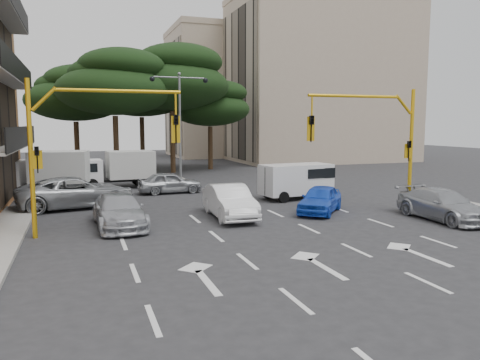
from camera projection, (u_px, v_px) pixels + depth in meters
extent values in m
plane|color=#28282B|center=(264.00, 232.00, 18.74)|extent=(120.00, 120.00, 0.00)
cube|color=gray|center=(181.00, 183.00, 33.74)|extent=(1.40, 6.00, 0.15)
cube|color=tan|center=(321.00, 83.00, 54.17)|extent=(20.00, 12.00, 18.00)
cube|color=black|center=(239.00, 85.00, 50.96)|extent=(0.12, 11.04, 16.20)
cube|color=tan|center=(231.00, 96.00, 63.27)|extent=(16.00, 12.00, 16.00)
cube|color=black|center=(173.00, 99.00, 60.71)|extent=(0.12, 11.04, 14.20)
cube|color=tan|center=(231.00, 33.00, 62.27)|extent=(16.15, 12.15, 0.70)
cylinder|color=#382616|center=(116.00, 147.00, 37.78)|extent=(0.44, 0.44, 4.95)
ellipsoid|color=black|center=(114.00, 91.00, 37.24)|extent=(9.15, 9.15, 3.87)
ellipsoid|color=black|center=(122.00, 66.00, 36.83)|extent=(6.86, 6.86, 2.86)
ellipsoid|color=black|center=(107.00, 74.00, 37.20)|extent=(6.07, 6.07, 2.64)
cylinder|color=#382616|center=(173.00, 142.00, 41.25)|extent=(0.44, 0.44, 5.40)
ellipsoid|color=black|center=(172.00, 86.00, 40.66)|extent=(9.98, 9.98, 4.22)
ellipsoid|color=black|center=(179.00, 62.00, 40.24)|extent=(7.49, 7.49, 3.12)
ellipsoid|color=black|center=(165.00, 69.00, 40.61)|extent=(6.62, 6.62, 2.88)
cylinder|color=#382616|center=(77.00, 148.00, 40.58)|extent=(0.44, 0.44, 4.50)
ellipsoid|color=black|center=(75.00, 100.00, 40.09)|extent=(8.32, 8.32, 3.52)
ellipsoid|color=black|center=(82.00, 80.00, 39.71)|extent=(6.24, 6.24, 2.60)
ellipsoid|color=black|center=(68.00, 86.00, 40.07)|extent=(5.52, 5.52, 2.40)
cylinder|color=#382616|center=(210.00, 148.00, 44.51)|extent=(0.44, 0.44, 4.05)
ellipsoid|color=black|center=(210.00, 109.00, 44.07)|extent=(7.49, 7.49, 3.17)
ellipsoid|color=black|center=(217.00, 93.00, 43.70)|extent=(5.62, 5.62, 2.34)
ellipsoid|color=black|center=(204.00, 98.00, 44.06)|extent=(4.97, 4.97, 2.16)
cylinder|color=#382616|center=(142.00, 143.00, 45.32)|extent=(0.44, 0.44, 4.95)
ellipsoid|color=black|center=(141.00, 96.00, 44.78)|extent=(9.15, 9.15, 3.87)
ellipsoid|color=black|center=(148.00, 76.00, 44.37)|extent=(6.86, 6.86, 2.86)
ellipsoid|color=black|center=(135.00, 82.00, 44.74)|extent=(6.07, 6.07, 2.64)
cylinder|color=gold|center=(411.00, 151.00, 23.05)|extent=(0.18, 0.18, 6.00)
cylinder|color=gold|center=(403.00, 105.00, 22.60)|extent=(0.95, 0.14, 0.95)
cylinder|color=gold|center=(355.00, 96.00, 21.66)|extent=(4.80, 0.14, 0.14)
cylinder|color=gold|center=(312.00, 105.00, 21.00)|extent=(0.08, 0.08, 0.90)
imported|color=black|center=(312.00, 129.00, 21.13)|extent=(0.20, 0.24, 1.20)
cube|color=gold|center=(311.00, 129.00, 21.20)|extent=(0.36, 0.06, 1.10)
imported|color=black|center=(409.00, 151.00, 22.84)|extent=(0.16, 0.20, 1.00)
cube|color=gold|center=(408.00, 151.00, 22.93)|extent=(0.35, 0.08, 0.70)
cylinder|color=gold|center=(31.00, 160.00, 17.46)|extent=(0.18, 0.18, 6.00)
cylinder|color=gold|center=(44.00, 99.00, 17.37)|extent=(0.95, 0.14, 0.95)
cylinder|color=gold|center=(120.00, 91.00, 18.22)|extent=(4.80, 0.14, 0.14)
cylinder|color=gold|center=(176.00, 103.00, 18.99)|extent=(0.08, 0.08, 0.90)
imported|color=black|center=(176.00, 129.00, 19.11)|extent=(0.20, 0.24, 1.20)
cube|color=gold|center=(176.00, 129.00, 19.19)|extent=(0.36, 0.06, 1.10)
imported|color=black|center=(37.00, 160.00, 17.39)|extent=(0.16, 0.20, 1.00)
cube|color=gold|center=(37.00, 160.00, 17.48)|extent=(0.35, 0.08, 0.70)
cylinder|color=slate|center=(180.00, 130.00, 33.28)|extent=(0.16, 0.16, 7.50)
cylinder|color=slate|center=(167.00, 77.00, 32.54)|extent=(1.80, 0.10, 0.10)
sphere|color=black|center=(152.00, 79.00, 32.24)|extent=(0.36, 0.36, 0.36)
cylinder|color=slate|center=(192.00, 78.00, 33.13)|extent=(1.80, 0.10, 0.10)
sphere|color=black|center=(205.00, 80.00, 33.47)|extent=(0.36, 0.36, 0.36)
sphere|color=slate|center=(179.00, 74.00, 32.81)|extent=(0.24, 0.24, 0.24)
imported|color=white|center=(230.00, 201.00, 21.63)|extent=(1.81, 4.68, 1.52)
imported|color=blue|center=(320.00, 199.00, 22.83)|extent=(3.78, 3.97, 1.33)
imported|color=#B0B2B8|center=(119.00, 210.00, 19.71)|extent=(2.15, 4.86, 1.39)
imported|color=#A1A4A8|center=(76.00, 192.00, 24.15)|extent=(6.21, 3.69, 1.62)
imported|color=#A0A3A8|center=(170.00, 182.00, 29.20)|extent=(4.00, 1.74, 1.34)
imported|color=#9FA2A7|center=(443.00, 205.00, 21.10)|extent=(1.99, 4.77, 1.38)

